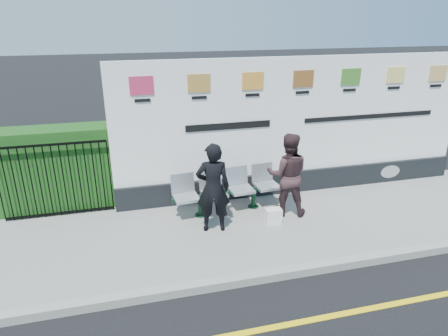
% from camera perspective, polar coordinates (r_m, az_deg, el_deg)
% --- Properties ---
extents(ground, '(80.00, 80.00, 0.00)m').
position_cam_1_polar(ground, '(6.40, 20.15, -18.36)').
color(ground, black).
extents(pavement, '(14.00, 3.00, 0.12)m').
position_cam_1_polar(pavement, '(8.14, 10.52, -7.60)').
color(pavement, gray).
rests_on(pavement, ground).
extents(kerb, '(14.00, 0.18, 0.14)m').
position_cam_1_polar(kerb, '(7.02, 15.67, -13.16)').
color(kerb, gray).
rests_on(kerb, ground).
extents(yellow_line, '(14.00, 0.10, 0.01)m').
position_cam_1_polar(yellow_line, '(6.40, 20.16, -18.33)').
color(yellow_line, yellow).
rests_on(yellow_line, ground).
extents(billboard, '(8.00, 0.30, 3.00)m').
position_cam_1_polar(billboard, '(8.95, 10.49, 4.56)').
color(billboard, black).
rests_on(billboard, pavement).
extents(hedge, '(2.35, 0.70, 1.70)m').
position_cam_1_polar(hedge, '(8.85, -22.61, -0.04)').
color(hedge, '#1B4B16').
rests_on(hedge, pavement).
extents(railing, '(2.05, 0.06, 1.54)m').
position_cam_1_polar(railing, '(8.47, -22.89, -1.63)').
color(railing, black).
rests_on(railing, pavement).
extents(bench, '(2.25, 0.76, 0.47)m').
position_cam_1_polar(bench, '(8.19, 0.51, -4.70)').
color(bench, '#B5B9BE').
rests_on(bench, pavement).
extents(woman_left, '(0.68, 0.50, 1.71)m').
position_cam_1_polar(woman_left, '(7.26, -1.58, -2.87)').
color(woman_left, black).
rests_on(woman_left, pavement).
extents(woman_right, '(0.98, 0.87, 1.69)m').
position_cam_1_polar(woman_right, '(7.97, 9.04, -0.92)').
color(woman_right, '#392527').
rests_on(woman_right, pavement).
extents(handbag_brown, '(0.27, 0.18, 0.19)m').
position_cam_1_polar(handbag_brown, '(7.96, -1.44, -2.84)').
color(handbag_brown, black).
rests_on(handbag_brown, bench).
extents(carrier_bag_white, '(0.31, 0.18, 0.31)m').
position_cam_1_polar(carrier_bag_white, '(7.83, 7.06, -6.85)').
color(carrier_bag_white, white).
rests_on(carrier_bag_white, pavement).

